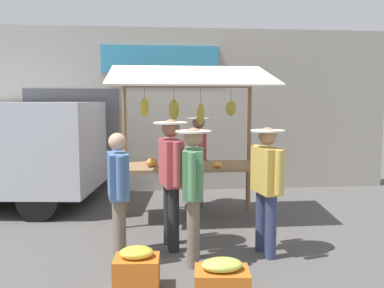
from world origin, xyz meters
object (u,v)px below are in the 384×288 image
shopper_with_shopping_bag (267,181)px  shopper_with_ponytail (171,172)px  market_stall (190,124)px  shopper_in_grey_tee (193,185)px  vendor_with_sunhat (198,154)px  shopper_in_striped_shirt (118,188)px  produce_crate_near (137,270)px  produce_crate_side (222,282)px

shopper_with_shopping_bag → shopper_with_ponytail: bearing=63.2°
market_stall → shopper_in_grey_tee: 1.91m
market_stall → vendor_with_sunhat: (-0.22, -0.74, -0.57)m
market_stall → shopper_in_grey_tee: (0.13, 1.81, -0.59)m
market_stall → shopper_with_ponytail: bearing=74.1°
vendor_with_sunhat → shopper_with_shopping_bag: (-0.57, 2.38, -0.03)m
shopper_in_grey_tee → shopper_with_shopping_bag: size_ratio=1.01×
market_stall → shopper_in_striped_shirt: market_stall is taller
shopper_in_grey_tee → shopper_with_ponytail: (0.24, -0.52, 0.05)m
vendor_with_sunhat → shopper_with_shopping_bag: bearing=13.1°
vendor_with_sunhat → shopper_in_grey_tee: bearing=-8.2°
shopper_with_ponytail → shopper_in_striped_shirt: bearing=106.1°
market_stall → vendor_with_sunhat: bearing=-106.7°
shopper_with_ponytail → produce_crate_near: (0.40, 1.13, -0.79)m
produce_crate_side → shopper_with_ponytail: bearing=-74.2°
shopper_in_striped_shirt → produce_crate_near: shopper_in_striped_shirt is taller
shopper_in_grey_tee → produce_crate_side: 1.21m
shopper_in_grey_tee → produce_crate_side: bearing=-160.6°
shopper_in_grey_tee → shopper_with_ponytail: 0.57m
shopper_with_ponytail → shopper_in_grey_tee: bearing=-166.1°
shopper_in_striped_shirt → shopper_with_ponytail: size_ratio=0.92×
vendor_with_sunhat → shopper_in_striped_shirt: 2.66m
shopper_with_shopping_bag → produce_crate_near: size_ratio=3.35×
shopper_in_striped_shirt → produce_crate_side: size_ratio=2.77×
vendor_with_sunhat → shopper_with_shopping_bag: 2.44m
shopper_in_striped_shirt → shopper_with_ponytail: 0.73m
vendor_with_sunhat → produce_crate_side: bearing=-3.2°
vendor_with_sunhat → shopper_with_shopping_bag: size_ratio=1.03×
shopper_with_shopping_bag → produce_crate_side: (0.74, 1.11, -0.74)m
shopper_in_striped_shirt → shopper_with_shopping_bag: 1.80m
shopper_with_shopping_bag → produce_crate_near: bearing=106.7°
market_stall → vendor_with_sunhat: market_stall is taller
shopper_with_shopping_bag → shopper_in_grey_tee: bearing=90.4°
market_stall → shopper_with_shopping_bag: size_ratio=1.57×
vendor_with_sunhat → shopper_in_striped_shirt: vendor_with_sunhat is taller
market_stall → shopper_with_ponytail: market_stall is taller
produce_crate_near → produce_crate_side: bearing=158.3°
shopper_in_grey_tee → produce_crate_near: bearing=142.9°
shopper_with_shopping_bag → market_stall: bearing=15.5°
shopper_in_striped_shirt → shopper_with_ponytail: bearing=-72.9°
shopper_in_striped_shirt → shopper_with_shopping_bag: shopper_with_shopping_bag is taller
shopper_in_grey_tee → shopper_in_striped_shirt: 0.90m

